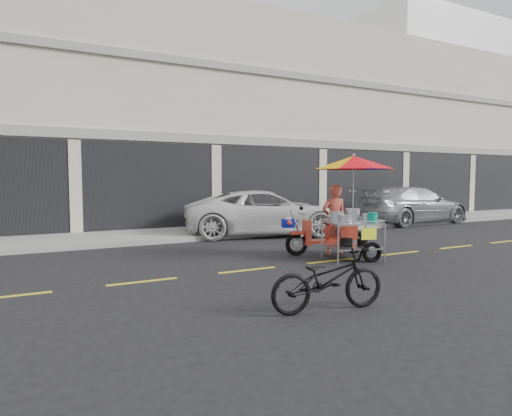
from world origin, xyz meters
name	(u,v)px	position (x,y,z in m)	size (l,w,h in m)	color
ground	(331,261)	(0.00, 0.00, 0.00)	(90.00, 90.00, 0.00)	black
sidewalk	(228,230)	(0.00, 5.50, 0.07)	(45.00, 3.00, 0.15)	gray
shophouse_block	(239,124)	(2.82, 10.59, 4.24)	(36.00, 8.11, 10.40)	beige
centerline	(331,261)	(0.00, 0.00, 0.00)	(42.00, 0.10, 0.01)	gold
white_pickup	(265,213)	(0.79, 4.39, 0.70)	(2.31, 5.01, 1.39)	silver
silver_pickup	(411,205)	(7.50, 4.70, 0.72)	(2.02, 4.98, 1.44)	#A0A2A8
near_bicycle	(328,279)	(-2.17, -2.76, 0.43)	(0.57, 1.63, 0.86)	black
food_vendor_rig	(345,193)	(0.54, 0.21, 1.45)	(2.28, 2.21, 2.31)	black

